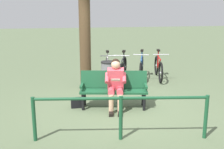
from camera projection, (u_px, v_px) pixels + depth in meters
ground_plane at (121, 109)px, 7.11m from camera, size 40.00×40.00×0.00m
bench at (114, 87)px, 7.13m from camera, size 1.65×0.71×0.87m
person_reading at (116, 82)px, 6.93m from camera, size 0.53×0.81×1.20m
handbag at (77, 103)px, 7.16m from camera, size 0.31×0.16×0.24m
tree_trunk at (85, 28)px, 8.18m from camera, size 0.32×0.32×3.53m
litter_bin at (108, 75)px, 8.63m from camera, size 0.41×0.41×0.79m
bicycle_blue at (158, 68)px, 9.65m from camera, size 0.48×1.67×0.94m
bicycle_silver at (141, 68)px, 9.61m from camera, size 0.61×1.63×0.94m
bicycle_red at (123, 69)px, 9.48m from camera, size 0.62×1.63×0.94m
bicycle_purple at (108, 69)px, 9.45m from camera, size 0.48×1.68×0.94m
railing_fence at (121, 109)px, 5.43m from camera, size 3.23×0.39×0.85m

